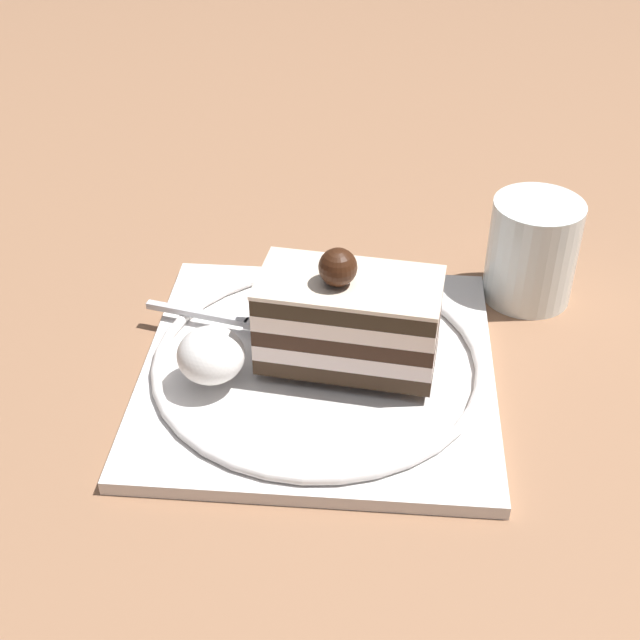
# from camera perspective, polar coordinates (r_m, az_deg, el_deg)

# --- Properties ---
(ground_plane) EXTENTS (2.40, 2.40, 0.00)m
(ground_plane) POSITION_cam_1_polar(r_m,az_deg,el_deg) (0.63, 1.07, -3.92)
(ground_plane) COLOR #926648
(dessert_plate) EXTENTS (0.31, 0.31, 0.02)m
(dessert_plate) POSITION_cam_1_polar(r_m,az_deg,el_deg) (0.63, 0.00, -2.85)
(dessert_plate) COLOR white
(dessert_plate) RESTS_ON ground_plane
(cake_slice) EXTENTS (0.08, 0.13, 0.09)m
(cake_slice) POSITION_cam_1_polar(r_m,az_deg,el_deg) (0.60, 1.88, 0.11)
(cake_slice) COLOR #342214
(cake_slice) RESTS_ON dessert_plate
(whipped_cream_dollop) EXTENTS (0.05, 0.05, 0.04)m
(whipped_cream_dollop) POSITION_cam_1_polar(r_m,az_deg,el_deg) (0.60, -7.18, -2.30)
(whipped_cream_dollop) COLOR white
(whipped_cream_dollop) RESTS_ON dessert_plate
(fork) EXTENTS (0.01, 0.12, 0.00)m
(fork) POSITION_cam_1_polar(r_m,az_deg,el_deg) (0.66, -6.22, 0.09)
(fork) COLOR silver
(fork) RESTS_ON dessert_plate
(drink_glass_near) EXTENTS (0.07, 0.07, 0.09)m
(drink_glass_near) POSITION_cam_1_polar(r_m,az_deg,el_deg) (0.72, 13.70, 4.08)
(drink_glass_near) COLOR white
(drink_glass_near) RESTS_ON ground_plane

